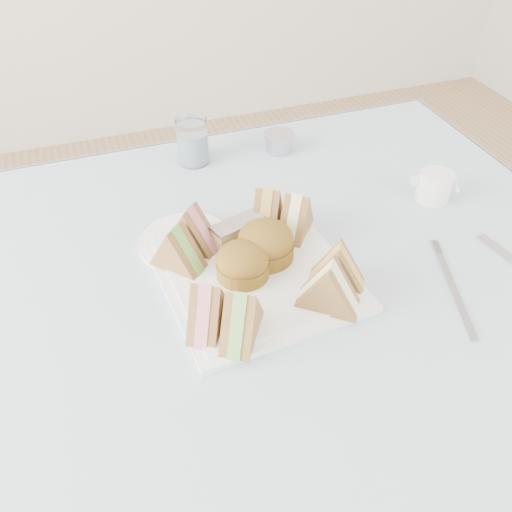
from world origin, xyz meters
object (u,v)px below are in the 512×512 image
object	(u,v)px
serving_plate	(256,277)
water_glass	(193,142)
table	(303,414)
creamer_jug	(434,186)

from	to	relation	value
serving_plate	water_glass	xyz separation A→B (m)	(-0.00, 0.38, 0.04)
table	serving_plate	world-z (taller)	serving_plate
water_glass	creamer_jug	distance (m)	0.48
creamer_jug	water_glass	bearing A→B (deg)	165.74
water_glass	creamer_jug	size ratio (longest dim) A/B	1.49
serving_plate	creamer_jug	bearing A→B (deg)	9.70
water_glass	creamer_jug	world-z (taller)	water_glass
table	creamer_jug	xyz separation A→B (m)	(0.30, 0.13, 0.40)
water_glass	table	bearing A→B (deg)	-77.74
table	creamer_jug	world-z (taller)	creamer_jug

